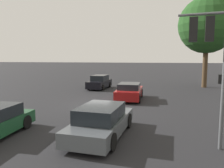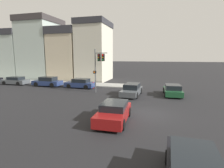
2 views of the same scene
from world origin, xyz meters
name	(u,v)px [view 1 (image 1 of 2)]	position (x,y,z in m)	size (l,w,h in m)	color
ground_plane	(96,104)	(0.00, 0.00, 0.00)	(300.00, 300.00, 0.00)	black
street_tree	(207,25)	(-11.86, 9.70, 7.19)	(6.47, 6.47, 10.45)	#4C3823
traffic_signal	(210,47)	(6.75, 6.57, 3.85)	(0.53, 1.89, 5.54)	#515456
crossing_car_0	(102,121)	(6.50, 2.31, 0.67)	(4.77, 2.19, 1.40)	#4C5156
crossing_car_2	(100,82)	(-8.05, -2.04, 0.71)	(4.28, 1.99, 1.52)	black
crossing_car_3	(129,92)	(-2.33, 2.23, 0.67)	(4.35, 2.11, 1.38)	maroon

